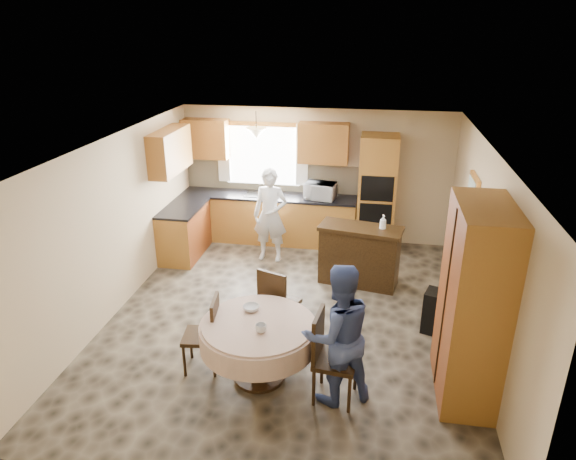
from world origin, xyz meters
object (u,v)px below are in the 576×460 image
(sideboard, at_px, (359,257))
(chair_back, at_px, (277,300))
(person_dining, at_px, (338,335))
(person_sink, at_px, (270,215))
(cupboard, at_px, (474,304))
(chair_right, at_px, (328,352))
(oven_tower, at_px, (377,194))
(chair_left, at_px, (207,330))
(dining_table, at_px, (258,335))

(sideboard, xyz_separation_m, chair_back, (-1.01, -1.74, 0.11))
(chair_back, height_order, person_dining, person_dining)
(person_sink, bearing_deg, person_dining, -63.89)
(cupboard, height_order, chair_back, cupboard)
(sideboard, distance_m, chair_back, 2.01)
(sideboard, height_order, cupboard, cupboard)
(cupboard, distance_m, chair_right, 1.65)
(oven_tower, xyz_separation_m, chair_back, (-1.23, -3.18, -0.50))
(chair_right, bearing_deg, person_dining, -85.54)
(oven_tower, distance_m, chair_left, 4.44)
(oven_tower, height_order, sideboard, oven_tower)
(dining_table, distance_m, person_sink, 3.32)
(chair_back, distance_m, chair_right, 1.31)
(chair_left, xyz_separation_m, person_dining, (1.57, -0.27, 0.29))
(cupboard, bearing_deg, chair_right, -166.16)
(sideboard, xyz_separation_m, person_dining, (-0.13, -2.79, 0.37))
(dining_table, distance_m, person_dining, 0.96)
(chair_right, xyz_separation_m, person_dining, (0.09, -0.00, 0.24))
(dining_table, xyz_separation_m, person_sink, (-0.53, 3.27, 0.23))
(chair_left, bearing_deg, chair_right, 72.56)
(chair_back, relative_size, chair_right, 0.96)
(oven_tower, bearing_deg, person_dining, -94.72)
(sideboard, distance_m, chair_right, 2.80)
(oven_tower, height_order, person_dining, oven_tower)
(dining_table, bearing_deg, sideboard, 68.13)
(oven_tower, xyz_separation_m, person_dining, (-0.35, -4.24, -0.24))
(oven_tower, bearing_deg, cupboard, -74.51)
(chair_left, bearing_deg, chair_back, 131.39)
(cupboard, bearing_deg, person_dining, -165.13)
(sideboard, xyz_separation_m, dining_table, (-1.05, -2.62, 0.14))
(chair_left, distance_m, chair_right, 1.50)
(cupboard, xyz_separation_m, dining_table, (-2.34, -0.20, -0.53))
(chair_left, distance_m, person_dining, 1.62)
(oven_tower, height_order, person_sink, oven_tower)
(dining_table, height_order, person_dining, person_dining)
(oven_tower, xyz_separation_m, person_sink, (-1.80, -0.79, -0.24))
(oven_tower, relative_size, sideboard, 1.66)
(sideboard, bearing_deg, chair_back, -109.22)
(chair_right, distance_m, person_dining, 0.26)
(sideboard, relative_size, chair_back, 1.25)
(sideboard, bearing_deg, chair_right, -83.72)
(dining_table, bearing_deg, chair_left, 171.65)
(chair_right, bearing_deg, dining_table, 85.23)
(person_dining, bearing_deg, chair_right, -28.48)
(oven_tower, xyz_separation_m, cupboard, (1.07, -3.86, 0.07))
(oven_tower, distance_m, cupboard, 4.01)
(sideboard, bearing_deg, dining_table, -100.97)
(sideboard, xyz_separation_m, chair_left, (-1.70, -2.52, 0.07))
(chair_back, distance_m, person_sink, 2.47)
(chair_left, height_order, person_sink, person_sink)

